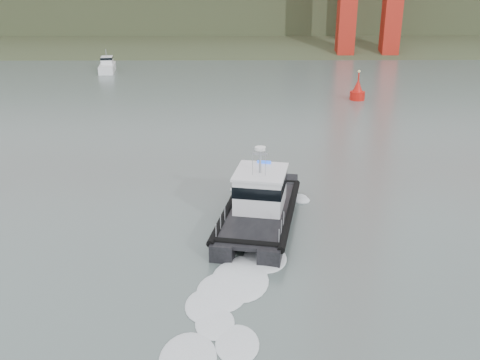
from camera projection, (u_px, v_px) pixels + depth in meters
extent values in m
plane|color=#556561|center=(274.00, 273.00, 26.65)|extent=(400.00, 400.00, 0.00)
cube|color=#2E3E23|center=(243.00, 45.00, 112.51)|extent=(500.00, 44.72, 16.25)
cube|color=#2E3E23|center=(241.00, 8.00, 136.49)|extent=(500.00, 70.00, 18.00)
cube|color=black|center=(238.00, 216.00, 31.97)|extent=(3.13, 10.15, 1.10)
cube|color=black|center=(280.00, 219.00, 31.55)|extent=(3.13, 10.15, 1.10)
cube|color=black|center=(258.00, 214.00, 31.18)|extent=(5.30, 9.28, 0.23)
cube|color=white|center=(260.00, 190.00, 31.61)|extent=(3.35, 3.78, 2.11)
cube|color=black|center=(261.00, 184.00, 31.47)|extent=(3.41, 3.84, 0.69)
cube|color=white|center=(261.00, 172.00, 31.20)|extent=(3.56, 4.00, 0.15)
cylinder|color=gray|center=(260.00, 161.00, 30.68)|extent=(0.15, 0.15, 1.65)
cylinder|color=white|center=(260.00, 148.00, 30.40)|extent=(0.64, 0.64, 0.17)
cube|color=white|center=(107.00, 68.00, 81.72)|extent=(2.96, 6.60, 1.28)
cube|color=white|center=(107.00, 61.00, 81.83)|extent=(2.03, 2.76, 1.28)
cube|color=black|center=(107.00, 58.00, 81.68)|extent=(2.09, 2.82, 0.37)
cylinder|color=gray|center=(106.00, 53.00, 80.92)|extent=(0.09, 0.09, 1.28)
cylinder|color=red|center=(357.00, 96.00, 63.45)|extent=(1.78, 1.78, 1.19)
cone|color=red|center=(358.00, 87.00, 63.02)|extent=(1.38, 1.38, 1.78)
cylinder|color=red|center=(359.00, 76.00, 62.60)|extent=(0.16, 0.16, 0.99)
sphere|color=#E5D87F|center=(359.00, 71.00, 62.38)|extent=(0.30, 0.30, 0.30)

